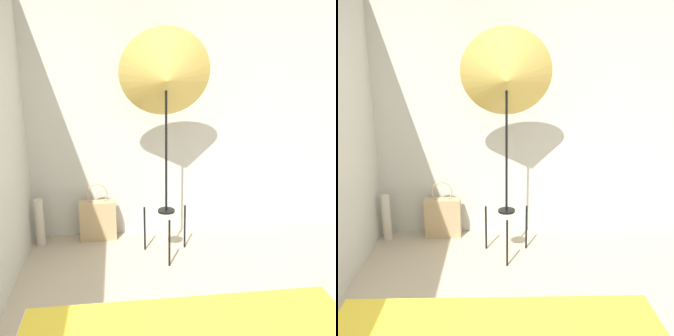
# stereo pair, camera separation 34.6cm
# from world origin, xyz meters

# --- Properties ---
(wall_back) EXTENTS (8.00, 0.05, 2.60)m
(wall_back) POSITION_xyz_m (0.00, 2.36, 1.30)
(wall_back) COLOR beige
(wall_back) RESTS_ON ground_plane
(photo_umbrella) EXTENTS (0.84, 0.48, 2.15)m
(photo_umbrella) POSITION_xyz_m (0.06, 1.78, 1.71)
(photo_umbrella) COLOR black
(photo_umbrella) RESTS_ON ground_plane
(tote_bag) EXTENTS (0.38, 0.13, 0.62)m
(tote_bag) POSITION_xyz_m (-0.62, 2.20, 0.22)
(tote_bag) COLOR tan
(tote_bag) RESTS_ON ground_plane
(paper_roll) EXTENTS (0.10, 0.10, 0.49)m
(paper_roll) POSITION_xyz_m (-1.21, 2.16, 0.25)
(paper_roll) COLOR beige
(paper_roll) RESTS_ON ground_plane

